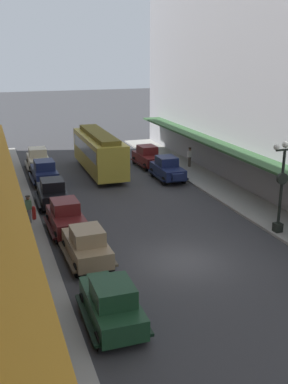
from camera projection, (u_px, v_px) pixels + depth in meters
name	position (u px, v px, depth m)	size (l,w,h in m)	color
ground_plane	(184.00, 261.00, 22.35)	(200.00, 200.00, 0.00)	#38383A
sidewalk_left	(28.00, 285.00, 19.98)	(3.00, 60.00, 0.15)	#99968E
parked_car_0	(66.00, 216.00, 25.67)	(2.21, 4.29, 1.84)	#591919
parked_car_1	(112.00, 302.00, 16.94)	(2.16, 4.27, 1.84)	#193D23
parked_car_2	(87.00, 244.00, 22.01)	(2.23, 4.29, 1.84)	#997F5B
parked_car_3	(168.00, 168.00, 36.13)	(2.19, 4.28, 1.84)	#19234C
parked_car_4	(38.00, 159.00, 39.27)	(2.21, 4.28, 1.84)	beige
parked_car_5	(148.00, 156.00, 40.21)	(2.28, 4.31, 1.84)	#591919
parked_car_6	(52.00, 192.00, 30.15)	(2.22, 4.29, 1.84)	black
parked_car_7	(44.00, 171.00, 35.25)	(2.19, 4.28, 1.84)	#19234C
streetcar	(99.00, 151.00, 37.92)	(2.60, 9.62, 3.46)	gold
lamp_post_with_clock	(282.00, 183.00, 24.78)	(1.42, 0.44, 5.16)	black
fire_hydrant	(34.00, 213.00, 27.41)	(0.24, 0.24, 0.82)	#B21E19
pedestrian_0	(2.00, 241.00, 22.19)	(0.36, 0.28, 1.67)	slate
pedestrian_1	(190.00, 157.00, 39.64)	(0.36, 0.28, 1.67)	#4C4238
pedestrian_2	(29.00, 209.00, 26.66)	(0.36, 0.28, 1.67)	slate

